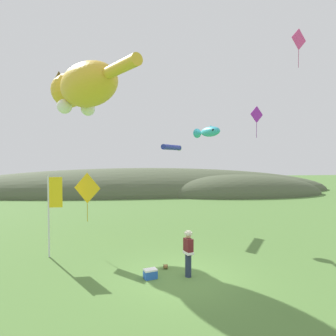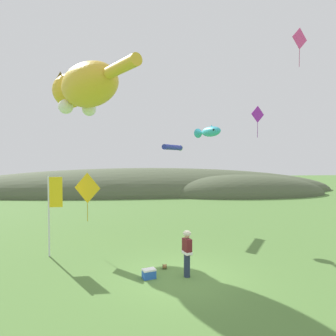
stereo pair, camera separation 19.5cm
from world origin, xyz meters
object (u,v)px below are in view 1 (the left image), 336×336
kite_diamond_pink (299,40)px  kite_giant_cat (83,88)px  kite_tube_streamer (172,147)px  kite_fish_windsock (208,132)px  kite_diamond_violet (257,115)px  kite_diamond_gold (87,188)px  kite_spool (166,266)px  festival_attendant (188,252)px  festival_banner_pole (52,204)px  picnic_cooler (150,274)px

kite_diamond_pink → kite_giant_cat: bearing=159.6°
kite_tube_streamer → kite_fish_windsock: bearing=-56.7°
kite_diamond_violet → kite_fish_windsock: bearing=169.7°
kite_tube_streamer → kite_diamond_gold: kite_tube_streamer is taller
kite_giant_cat → kite_spool: bearing=-58.9°
kite_spool → kite_giant_cat: bearing=121.1°
kite_tube_streamer → kite_diamond_pink: 9.95m
festival_attendant → festival_banner_pole: 6.70m
picnic_cooler → kite_giant_cat: bearing=113.9°
festival_attendant → kite_diamond_violet: bearing=48.2°
festival_attendant → kite_giant_cat: bearing=122.3°
festival_banner_pole → kite_tube_streamer: kite_tube_streamer is taller
kite_giant_cat → kite_tube_streamer: (5.73, 1.90, -3.53)m
kite_fish_windsock → festival_attendant: bearing=-111.5°
kite_spool → picnic_cooler: 1.12m
kite_fish_windsock → kite_diamond_pink: bearing=-41.1°
kite_tube_streamer → kite_diamond_violet: size_ratio=1.26×
festival_attendant → kite_giant_cat: (-4.85, 7.68, 7.87)m
kite_spool → kite_diamond_pink: kite_diamond_pink is taller
kite_diamond_gold → kite_tube_streamer: bearing=47.9°
kite_fish_windsock → kite_tube_streamer: bearing=123.3°
kite_spool → festival_banner_pole: bearing=155.4°
kite_giant_cat → kite_fish_windsock: 8.03m
kite_diamond_gold → festival_banner_pole: bearing=-153.1°
kite_spool → kite_tube_streamer: (1.64, 8.67, 5.19)m
festival_banner_pole → kite_diamond_violet: bearing=15.4°
festival_attendant → kite_diamond_violet: size_ratio=0.92×
festival_attendant → picnic_cooler: (-1.46, 0.04, -0.77)m
kite_diamond_violet → festival_banner_pole: bearing=-164.6°
kite_spool → kite_diamond_pink: bearing=19.1°
festival_attendant → kite_giant_cat: size_ratio=0.20×
kite_diamond_gold → kite_diamond_pink: size_ratio=1.20×
picnic_cooler → festival_attendant: bearing=-1.5°
picnic_cooler → kite_giant_cat: size_ratio=0.06×
festival_attendant → kite_tube_streamer: size_ratio=0.73×
picnic_cooler → kite_tube_streamer: 11.07m
kite_diamond_gold → picnic_cooler: bearing=-54.6°
festival_banner_pole → kite_diamond_violet: kite_diamond_violet is taller
kite_spool → kite_tube_streamer: bearing=79.3°
kite_spool → festival_banner_pole: festival_banner_pole is taller
kite_fish_windsock → kite_diamond_violet: 3.15m
kite_spool → kite_fish_windsock: kite_fish_windsock is taller
kite_spool → kite_diamond_pink: size_ratio=0.10×
kite_spool → kite_giant_cat: kite_giant_cat is taller
kite_giant_cat → kite_diamond_gold: (0.62, -3.75, -5.75)m
kite_diamond_pink → kite_diamond_gold: bearing=177.4°
kite_diamond_violet → kite_diamond_pink: size_ratio=0.96×
picnic_cooler → kite_tube_streamer: (2.35, 9.54, 5.11)m
kite_spool → kite_diamond_pink: (7.32, 2.53, 10.59)m
festival_attendant → festival_banner_pole: size_ratio=0.47×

